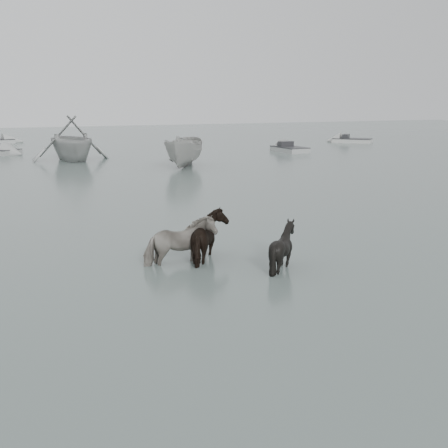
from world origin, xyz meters
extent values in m
plane|color=#4F5D58|center=(0.00, 0.00, 0.00)|extent=(140.00, 140.00, 0.00)
imported|color=black|center=(-0.07, 1.96, 0.75)|extent=(1.87, 1.03, 1.50)
imported|color=black|center=(0.82, 2.06, 0.76)|extent=(1.44, 1.63, 1.51)
imported|color=black|center=(2.12, 0.67, 0.68)|extent=(1.28, 1.15, 1.36)
imported|color=#AAACA9|center=(0.47, 26.62, 1.52)|extent=(5.85, 6.50, 3.04)
imported|color=#A3A39F|center=(6.15, 20.54, 0.97)|extent=(4.16, 5.28, 1.94)
camera|label=1|loc=(-4.08, -10.90, 4.06)|focal=45.00mm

